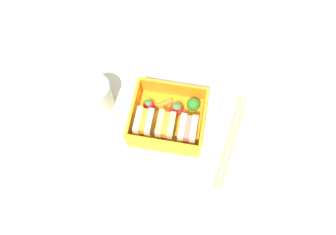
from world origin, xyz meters
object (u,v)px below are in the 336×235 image
object	(u,v)px
sandwich_center	(144,124)
broccoli_floret	(193,105)
strawberry_far_left	(177,109)
drinking_glass	(97,95)
folded_napkin	(185,69)
carrot_stick_far_left	(164,104)
chopstick_pair	(231,139)
strawberry_left	(149,105)
sandwich_left	(187,131)
sandwich_center_left	(166,127)

from	to	relation	value
sandwich_center	broccoli_floret	xyz separation A→B (cm)	(-9.33, -6.10, -0.09)
sandwich_center	strawberry_far_left	distance (cm)	7.83
strawberry_far_left	drinking_glass	distance (cm)	17.42
broccoli_floret	folded_napkin	world-z (taller)	broccoli_floret
carrot_stick_far_left	chopstick_pair	xyz separation A→B (cm)	(-15.58, 5.05, -1.43)
broccoli_floret	chopstick_pair	xyz separation A→B (cm)	(-9.17, 5.03, -3.29)
strawberry_far_left	strawberry_left	size ratio (longest dim) A/B	1.19
broccoli_floret	folded_napkin	bearing A→B (deg)	-73.51
strawberry_far_left	drinking_glass	bearing A→B (deg)	0.44
broccoli_floret	carrot_stick_far_left	size ratio (longest dim) A/B	1.02
drinking_glass	carrot_stick_far_left	bearing A→B (deg)	-174.93
chopstick_pair	carrot_stick_far_left	bearing A→B (deg)	-17.94
carrot_stick_far_left	sandwich_left	bearing A→B (deg)	134.94
sandwich_center_left	sandwich_center	xyz separation A→B (cm)	(4.51, 0.00, 0.00)
sandwich_left	folded_napkin	bearing A→B (deg)	-80.40
sandwich_left	strawberry_left	bearing A→B (deg)	-28.58
chopstick_pair	drinking_glass	bearing A→B (deg)	-7.19
strawberry_left	sandwich_left	bearing A→B (deg)	151.42
strawberry_far_left	strawberry_left	bearing A→B (deg)	-0.33
sandwich_left	broccoli_floret	bearing A→B (deg)	-92.95
strawberry_left	drinking_glass	size ratio (longest dim) A/B	0.41
strawberry_far_left	carrot_stick_far_left	xyz separation A→B (cm)	(3.06, -1.14, -1.03)
sandwich_center	strawberry_left	distance (cm)	5.15
chopstick_pair	sandwich_left	bearing A→B (deg)	6.40
chopstick_pair	broccoli_floret	bearing A→B (deg)	-28.75
sandwich_center	folded_napkin	xyz separation A→B (cm)	(-6.19, -16.70, -3.53)
sandwich_center	chopstick_pair	size ratio (longest dim) A/B	0.24
sandwich_center_left	drinking_glass	bearing A→B (deg)	-16.90
sandwich_center	carrot_stick_far_left	bearing A→B (deg)	-115.55
sandwich_left	sandwich_center	distance (cm)	9.02
sandwich_center_left	strawberry_left	xyz separation A→B (cm)	(4.68, -5.01, -1.20)
broccoli_floret	sandwich_left	bearing A→B (deg)	87.05
sandwich_center_left	carrot_stick_far_left	world-z (taller)	sandwich_center_left
chopstick_pair	strawberry_left	bearing A→B (deg)	-11.92
strawberry_left	drinking_glass	world-z (taller)	drinking_glass
sandwich_left	strawberry_far_left	distance (cm)	5.90
strawberry_far_left	sandwich_center	bearing A→B (deg)	39.74
sandwich_left	broccoli_floret	size ratio (longest dim) A/B	1.33
sandwich_center_left	folded_napkin	world-z (taller)	sandwich_center_left
strawberry_far_left	carrot_stick_far_left	distance (cm)	3.42
folded_napkin	sandwich_center	bearing A→B (deg)	69.66
sandwich_center	strawberry_far_left	size ratio (longest dim) A/B	1.48
strawberry_far_left	carrot_stick_far_left	bearing A→B (deg)	-20.40
sandwich_center_left	broccoli_floret	bearing A→B (deg)	-128.36
drinking_glass	folded_napkin	bearing A→B (deg)	-146.03
sandwich_left	drinking_glass	xyz separation A→B (cm)	(20.44, -4.84, -0.05)
sandwich_center	sandwich_left	bearing A→B (deg)	180.00
strawberry_far_left	chopstick_pair	distance (cm)	13.35
sandwich_center	strawberry_far_left	xyz separation A→B (cm)	(-5.98, -4.97, -0.91)
sandwich_center_left	sandwich_center	distance (cm)	4.51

